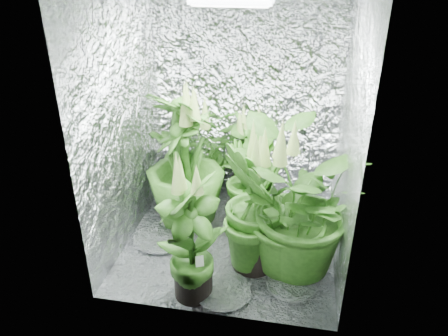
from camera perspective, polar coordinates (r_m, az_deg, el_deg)
The scene contains 11 objects.
ground at distance 3.55m, azimuth 0.87°, elevation -9.32°, with size 1.60×1.60×0.00m, color silver.
walls at distance 3.06m, azimuth 1.01°, elevation 5.89°, with size 1.62×1.62×2.00m.
plant_a at distance 3.91m, azimuth -3.46°, elevation 2.35°, with size 1.00×1.00×1.00m.
plant_b at distance 3.87m, azimuth 3.08°, elevation 1.01°, with size 0.56×0.56×0.90m.
plant_c at distance 3.54m, azimuth 3.34°, elevation -1.35°, with size 0.51×0.51×0.94m.
plant_d at distance 3.47m, azimuth -5.13°, elevation 0.75°, with size 0.86×0.86×1.24m.
plant_e at distance 2.96m, azimuth 9.31°, elevation -5.05°, with size 0.96×0.96×1.15m.
plant_f at distance 2.79m, azimuth -4.27°, elevation -8.92°, with size 0.60×0.60×1.02m.
plant_g at distance 3.03m, azimuth 4.05°, elevation -5.28°, with size 0.58×0.58×1.08m.
circulation_fan at distance 3.74m, azimuth 11.09°, elevation -5.06°, with size 0.17×0.30×0.35m.
plant_label at distance 2.86m, azimuth -3.20°, elevation -12.15°, with size 0.05×0.01×0.08m, color white.
Camera 1 is at (0.46, -2.81, 2.12)m, focal length 35.00 mm.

